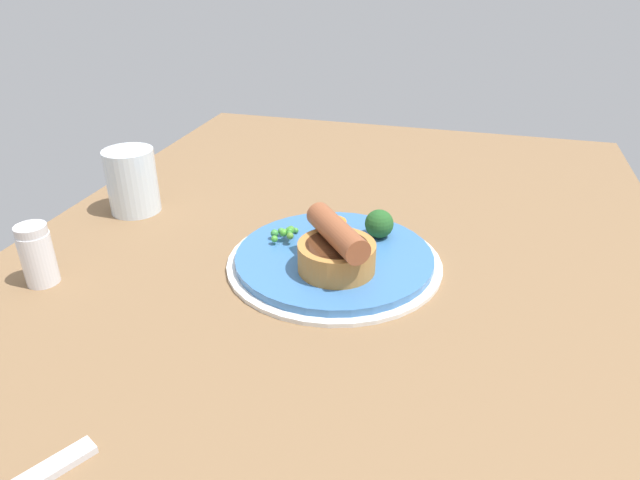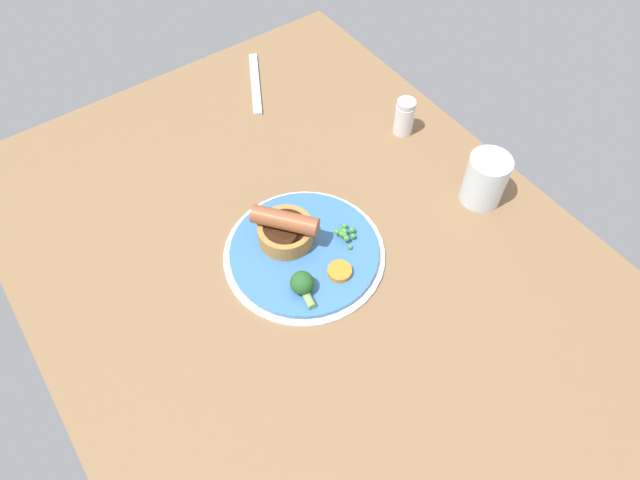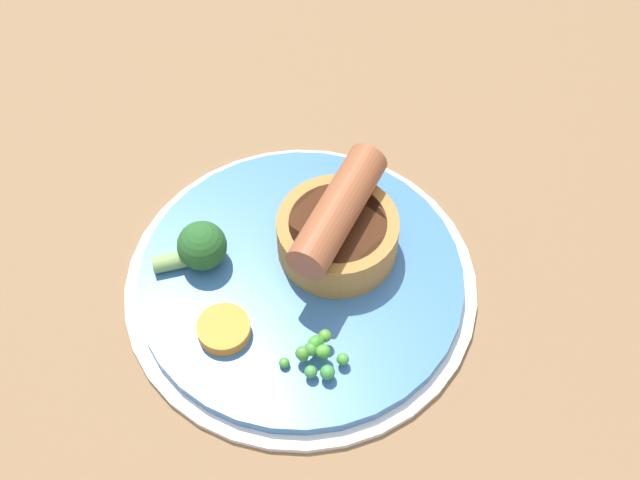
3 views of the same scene
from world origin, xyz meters
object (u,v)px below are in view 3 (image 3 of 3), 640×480
dinner_plate (301,283)px  broccoli_floret_near (199,247)px  pea_pile (317,353)px  sausage_pudding (338,229)px  carrot_slice_1 (224,329)px

dinner_plate → broccoli_floret_near: (5.81, -4.23, 2.49)cm
pea_pile → broccoli_floret_near: broccoli_floret_near is taller
sausage_pudding → pea_pile: bearing=16.9°
pea_pile → carrot_slice_1: size_ratio=1.18×
sausage_pudding → carrot_slice_1: (9.87, 3.00, -1.94)cm
sausage_pudding → carrot_slice_1: bearing=-22.1°
sausage_pudding → carrot_slice_1: 10.50cm
dinner_plate → carrot_slice_1: (6.51, 1.91, 1.30)cm
dinner_plate → pea_pile: pea_pile is taller
pea_pile → carrot_slice_1: pea_pile is taller
carrot_slice_1 → broccoli_floret_near: bearing=-96.6°
dinner_plate → pea_pile: 6.96cm
pea_pile → broccoli_floret_near: bearing=-69.3°
pea_pile → broccoli_floret_near: size_ratio=0.79×
broccoli_floret_near → carrot_slice_1: broccoli_floret_near is taller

